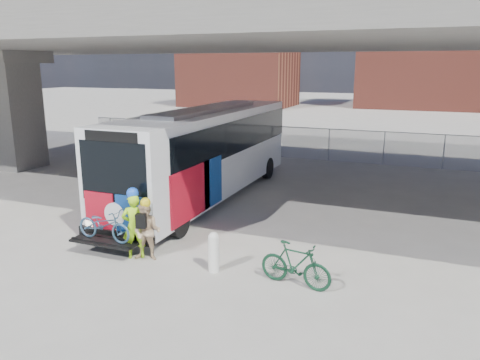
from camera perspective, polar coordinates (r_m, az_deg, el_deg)
The scene contains 9 objects.
ground at distance 16.34m, azimuth -1.45°, elevation -5.08°, with size 160.00×160.00×0.00m, color #9E9991.
bus at distance 18.82m, azimuth -4.07°, elevation 4.03°, with size 2.67×12.91×3.69m.
overpass at distance 19.24m, azimuth 3.43°, elevation 17.52°, with size 40.00×16.00×7.95m.
chainlink_fence at distance 27.17m, azimuth 8.76°, elevation 5.45°, with size 30.00×0.06×30.00m.
brick_buildings at distance 62.59m, azimuth 18.12°, elevation 13.24°, with size 54.00×22.00×12.00m.
bollard at distance 12.36m, azimuth -3.24°, elevation -8.59°, with size 0.28×0.28×1.09m.
cyclist_hivis at distance 13.39m, azimuth -12.77°, elevation -5.29°, with size 0.81×0.75×2.05m.
cyclist_tan at distance 13.21m, azimuth -11.30°, elevation -6.10°, with size 0.93×0.81×1.80m.
bike_parked at distance 11.66m, azimuth 6.77°, elevation -10.20°, with size 0.53×1.86×1.12m, color #123A24.
Camera 1 is at (6.22, -14.16, 5.28)m, focal length 35.00 mm.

